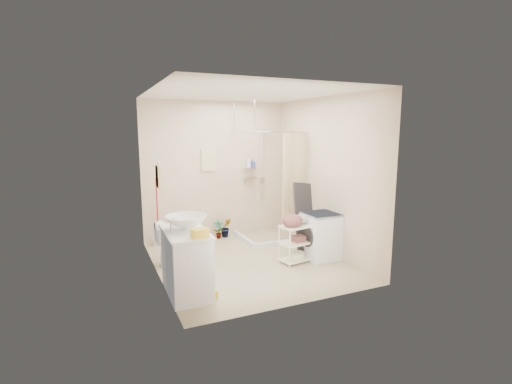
% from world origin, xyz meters
% --- Properties ---
extents(floor, '(3.20, 3.20, 0.00)m').
position_xyz_m(floor, '(0.00, 0.00, 0.00)').
color(floor, tan).
rests_on(floor, ground).
extents(ceiling, '(2.80, 3.20, 0.04)m').
position_xyz_m(ceiling, '(0.00, 0.00, 2.60)').
color(ceiling, silver).
rests_on(ceiling, ground).
extents(wall_back, '(2.80, 0.04, 2.60)m').
position_xyz_m(wall_back, '(0.00, 1.60, 1.30)').
color(wall_back, beige).
rests_on(wall_back, ground).
extents(wall_front, '(2.80, 0.04, 2.60)m').
position_xyz_m(wall_front, '(0.00, -1.60, 1.30)').
color(wall_front, beige).
rests_on(wall_front, ground).
extents(wall_left, '(0.04, 3.20, 2.60)m').
position_xyz_m(wall_left, '(-1.40, 0.00, 1.30)').
color(wall_left, beige).
rests_on(wall_left, ground).
extents(wall_right, '(0.04, 3.20, 2.60)m').
position_xyz_m(wall_right, '(1.40, 0.00, 1.30)').
color(wall_right, beige).
rests_on(wall_right, ground).
extents(vanity, '(0.54, 0.94, 0.82)m').
position_xyz_m(vanity, '(-1.16, -0.74, 0.41)').
color(vanity, white).
rests_on(vanity, ground).
extents(sink, '(0.66, 0.66, 0.18)m').
position_xyz_m(sink, '(-1.13, -0.68, 0.91)').
color(sink, silver).
rests_on(sink, vanity).
extents(counter_basket, '(0.20, 0.17, 0.10)m').
position_xyz_m(counter_basket, '(-1.07, -1.10, 0.87)').
color(counter_basket, yellow).
rests_on(counter_basket, vanity).
extents(floor_basket, '(0.32, 0.28, 0.15)m').
position_xyz_m(floor_basket, '(-0.96, -1.03, 0.07)').
color(floor_basket, gold).
rests_on(floor_basket, ground).
extents(toilet, '(0.66, 0.38, 0.67)m').
position_xyz_m(toilet, '(-1.04, 0.35, 0.34)').
color(toilet, white).
rests_on(toilet, ground).
extents(mop, '(0.15, 0.15, 1.22)m').
position_xyz_m(mop, '(-1.20, 1.45, 0.61)').
color(mop, red).
rests_on(mop, ground).
extents(potted_plant_a, '(0.19, 0.14, 0.35)m').
position_xyz_m(potted_plant_a, '(-0.04, 1.40, 0.18)').
color(potted_plant_a, brown).
rests_on(potted_plant_a, ground).
extents(potted_plant_b, '(0.21, 0.17, 0.37)m').
position_xyz_m(potted_plant_b, '(0.13, 1.43, 0.19)').
color(potted_plant_b, brown).
rests_on(potted_plant_b, ground).
extents(hanging_towel, '(0.28, 0.03, 0.42)m').
position_xyz_m(hanging_towel, '(-0.15, 1.58, 1.50)').
color(hanging_towel, beige).
rests_on(hanging_towel, wall_back).
extents(towel_ring, '(0.04, 0.22, 0.34)m').
position_xyz_m(towel_ring, '(-1.38, -0.20, 1.47)').
color(towel_ring, '#D8CA7B').
rests_on(towel_ring, wall_left).
extents(tp_holder, '(0.08, 0.12, 0.14)m').
position_xyz_m(tp_holder, '(-1.36, 0.05, 0.72)').
color(tp_holder, white).
rests_on(tp_holder, wall_left).
extents(shower, '(1.10, 1.10, 2.10)m').
position_xyz_m(shower, '(0.85, 1.05, 1.05)').
color(shower, silver).
rests_on(shower, ground).
extents(shampoo_bottle_a, '(0.10, 0.10, 0.24)m').
position_xyz_m(shampoo_bottle_a, '(0.64, 1.51, 1.44)').
color(shampoo_bottle_a, silver).
rests_on(shampoo_bottle_a, shower).
extents(shampoo_bottle_b, '(0.10, 0.10, 0.17)m').
position_xyz_m(shampoo_bottle_b, '(0.73, 1.52, 1.41)').
color(shampoo_bottle_b, '#354193').
rests_on(shampoo_bottle_b, shower).
extents(washing_machine, '(0.52, 0.53, 0.74)m').
position_xyz_m(washing_machine, '(1.14, -0.31, 0.37)').
color(washing_machine, white).
rests_on(washing_machine, ground).
extents(laundry_rack, '(0.56, 0.38, 0.71)m').
position_xyz_m(laundry_rack, '(0.69, -0.32, 0.35)').
color(laundry_rack, white).
rests_on(laundry_rack, ground).
extents(ironing_board, '(0.36, 0.14, 1.23)m').
position_xyz_m(ironing_board, '(0.99, -0.03, 0.62)').
color(ironing_board, black).
rests_on(ironing_board, ground).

